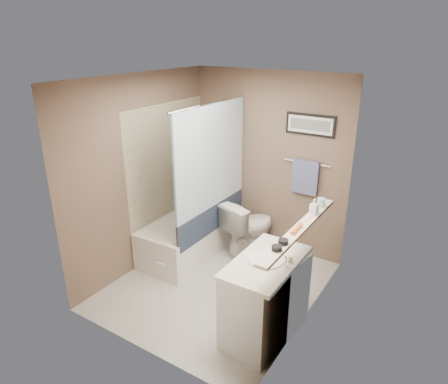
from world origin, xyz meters
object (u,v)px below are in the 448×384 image
Objects in this scene: candle_bowl_near at (277,248)px; soap_bottle at (314,207)px; toilet at (249,227)px; candle_bowl_far at (283,242)px; bathtub at (190,235)px; vanity at (265,300)px; glass_jar at (321,203)px; hair_brush_front at (297,229)px.

candle_bowl_near is 0.86m from soap_bottle.
candle_bowl_far reaches higher than toilet.
toilet is at bearing 30.18° from bathtub.
bathtub is at bearing 155.84° from vanity.
candle_bowl_near is (1.10, -1.54, 0.75)m from toilet.
glass_jar is (1.10, -0.48, 0.78)m from toilet.
toilet is 1.74m from hair_brush_front.
candle_bowl_far reaches higher than vanity.
candle_bowl_far is at bearing -20.01° from vanity.
candle_bowl_near is 1.00× the size of candle_bowl_far.
soap_bottle is (1.10, -0.69, 0.81)m from toilet.
soap_bottle reaches higher than bathtub.
candle_bowl_near is 0.55× the size of soap_bottle.
soap_bottle is at bearing 90.00° from candle_bowl_near.
glass_jar is at bearing 90.00° from hair_brush_front.
candle_bowl_far is 0.90× the size of glass_jar.
hair_brush_front is at bearing -90.00° from glass_jar.
toilet reaches higher than bathtub.
vanity is at bearing -132.13° from hair_brush_front.
candle_bowl_far is 0.41× the size of hair_brush_front.
toilet is 2.04m from candle_bowl_near.
toilet is 7.74× the size of glass_jar.
hair_brush_front reaches higher than candle_bowl_far.
soap_bottle is at bearing -9.81° from bathtub.
soap_bottle is at bearing -90.00° from glass_jar.
candle_bowl_far is at bearing 90.00° from candle_bowl_near.
glass_jar is 0.62× the size of soap_bottle.
bathtub is at bearing 171.46° from soap_bottle.
candle_bowl_far is 0.55× the size of soap_bottle.
hair_brush_front is at bearing 53.30° from vanity.
bathtub is at bearing 177.87° from glass_jar.
candle_bowl_far is at bearing -90.00° from glass_jar.
soap_bottle reaches higher than candle_bowl_near.
toilet is (0.68, 0.42, 0.14)m from bathtub.
glass_jar is at bearing 171.55° from toilet.
candle_bowl_near is at bearing -90.00° from soap_bottle.
hair_brush_front reaches higher than vanity.
glass_jar is (0.00, 0.93, 0.03)m from candle_bowl_far.
toilet is at bearing 156.28° from glass_jar.
toilet is 1.61m from vanity.
hair_brush_front is (0.00, 0.29, 0.00)m from candle_bowl_far.
toilet is 1.53m from soap_bottle.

